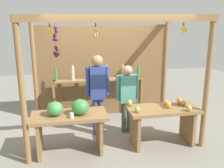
% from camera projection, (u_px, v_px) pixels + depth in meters
% --- Properties ---
extents(ground_plane, '(12.00, 12.00, 0.00)m').
position_uv_depth(ground_plane, '(110.00, 130.00, 5.74)').
color(ground_plane, gray).
rests_on(ground_plane, ground).
extents(market_stall, '(3.37, 2.12, 2.50)m').
position_uv_depth(market_stall, '(106.00, 62.00, 5.82)').
color(market_stall, olive).
rests_on(market_stall, ground).
extents(fruit_counter_left, '(1.37, 0.64, 1.03)m').
position_uv_depth(fruit_counter_left, '(70.00, 119.00, 4.68)').
color(fruit_counter_left, olive).
rests_on(fruit_counter_left, ground).
extents(fruit_counter_right, '(1.37, 0.65, 0.89)m').
position_uv_depth(fruit_counter_right, '(163.00, 117.00, 5.04)').
color(fruit_counter_right, olive).
rests_on(fruit_counter_right, ground).
extents(bottle_shelf_unit, '(2.16, 0.22, 1.36)m').
position_uv_depth(bottle_shelf_unit, '(99.00, 87.00, 6.22)').
color(bottle_shelf_unit, olive).
rests_on(bottle_shelf_unit, ground).
extents(vendor_man, '(0.48, 0.23, 1.70)m').
position_uv_depth(vendor_man, '(98.00, 88.00, 5.32)').
color(vendor_man, '#46436A').
rests_on(vendor_man, ground).
extents(vendor_woman, '(0.48, 0.20, 1.48)m').
position_uv_depth(vendor_woman, '(127.00, 94.00, 5.45)').
color(vendor_woman, '#3C4D40').
rests_on(vendor_woman, ground).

